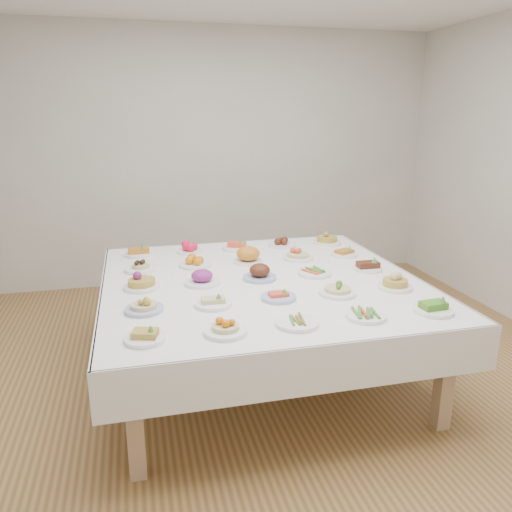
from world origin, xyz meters
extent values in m
plane|color=#A17543|center=(0.00, 0.00, 0.00)|extent=(5.00, 5.00, 0.00)
cube|color=silver|center=(0.00, 2.50, 1.40)|extent=(5.00, 0.02, 2.80)
cube|color=white|center=(-0.08, 0.17, 0.72)|extent=(2.21, 2.21, 0.06)
cube|color=white|center=(-0.08, 1.27, 0.61)|extent=(2.23, 0.02, 0.28)
cube|color=white|center=(-0.08, -0.94, 0.61)|extent=(2.23, 0.01, 0.28)
cube|color=white|center=(1.02, 0.17, 0.61)|extent=(0.02, 2.23, 0.28)
cube|color=white|center=(-1.18, 0.17, 0.61)|extent=(0.02, 2.23, 0.28)
cube|color=tan|center=(-1.00, -0.76, 0.34)|extent=(0.09, 0.09, 0.69)
cube|color=tan|center=(0.84, -0.76, 0.34)|extent=(0.09, 0.09, 0.69)
cube|color=tan|center=(-1.00, 1.09, 0.34)|extent=(0.09, 0.09, 0.69)
cube|color=tan|center=(0.84, 1.09, 0.34)|extent=(0.09, 0.09, 0.69)
cylinder|color=white|center=(-0.92, -0.66, 0.76)|extent=(0.21, 0.21, 0.02)
cylinder|color=white|center=(-0.50, -0.67, 0.76)|extent=(0.23, 0.23, 0.02)
cylinder|color=white|center=(-0.09, -0.66, 0.76)|extent=(0.24, 0.24, 0.02)
cylinder|color=white|center=(0.33, -0.66, 0.76)|extent=(0.23, 0.23, 0.02)
cylinder|color=white|center=(0.76, -0.68, 0.76)|extent=(0.23, 0.23, 0.02)
cylinder|color=#4C66B2|center=(-0.91, -0.25, 0.76)|extent=(0.23, 0.23, 0.02)
cylinder|color=white|center=(-0.50, -0.26, 0.76)|extent=(0.23, 0.23, 0.02)
cylinder|color=#4C66B2|center=(-0.07, -0.25, 0.76)|extent=(0.22, 0.22, 0.02)
cylinder|color=white|center=(0.33, -0.26, 0.76)|extent=(0.24, 0.24, 0.02)
cylinder|color=white|center=(0.75, -0.25, 0.76)|extent=(0.23, 0.23, 0.02)
cylinder|color=white|center=(-0.92, 0.17, 0.76)|extent=(0.24, 0.24, 0.02)
cylinder|color=white|center=(-0.51, 0.16, 0.76)|extent=(0.24, 0.24, 0.02)
cylinder|color=#4C66B2|center=(-0.09, 0.17, 0.76)|extent=(0.24, 0.24, 0.02)
cylinder|color=white|center=(0.33, 0.17, 0.76)|extent=(0.25, 0.25, 0.02)
cylinder|color=white|center=(0.75, 0.17, 0.76)|extent=(0.21, 0.21, 0.02)
cylinder|color=white|center=(-0.91, 0.58, 0.76)|extent=(0.24, 0.24, 0.02)
cylinder|color=white|center=(-0.50, 0.59, 0.76)|extent=(0.25, 0.25, 0.02)
cylinder|color=white|center=(-0.08, 0.58, 0.76)|extent=(0.22, 0.22, 0.02)
cylinder|color=white|center=(0.34, 0.59, 0.76)|extent=(0.24, 0.24, 0.02)
cylinder|color=white|center=(0.75, 0.59, 0.76)|extent=(0.21, 0.21, 0.02)
cylinder|color=white|center=(-0.92, 1.00, 0.76)|extent=(0.22, 0.22, 0.02)
cylinder|color=white|center=(-0.50, 0.99, 0.76)|extent=(0.21, 0.21, 0.02)
cylinder|color=white|center=(-0.09, 1.00, 0.76)|extent=(0.24, 0.24, 0.02)
cylinder|color=white|center=(0.33, 1.00, 0.76)|extent=(0.24, 0.24, 0.02)
cylinder|color=white|center=(0.75, 0.99, 0.76)|extent=(0.25, 0.25, 0.02)
camera|label=1|loc=(-0.93, -3.11, 1.90)|focal=35.00mm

